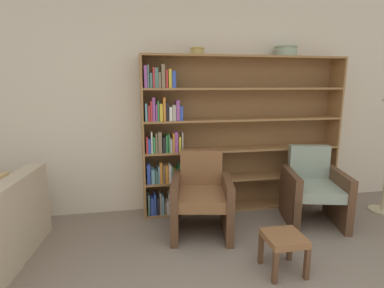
{
  "coord_description": "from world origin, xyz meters",
  "views": [
    {
      "loc": [
        -0.82,
        -1.0,
        1.63
      ],
      "look_at": [
        -0.2,
        2.3,
        0.95
      ],
      "focal_mm": 28.0,
      "sensor_mm": 36.0,
      "label": 1
    }
  ],
  "objects_px": {
    "bookshelf": "(226,136)",
    "bowl_sage": "(286,51)",
    "armchair_leather": "(201,197)",
    "footstool": "(284,242)",
    "bowl_copper": "(197,51)",
    "armchair_cushioned": "(313,189)"
  },
  "relations": [
    {
      "from": "bookshelf",
      "to": "bowl_sage",
      "type": "distance_m",
      "value": 1.29
    },
    {
      "from": "armchair_leather",
      "to": "armchair_cushioned",
      "type": "relative_size",
      "value": 1.0
    },
    {
      "from": "bowl_sage",
      "to": "bookshelf",
      "type": "bearing_deg",
      "value": 178.27
    },
    {
      "from": "bowl_copper",
      "to": "armchair_leather",
      "type": "height_order",
      "value": "bowl_copper"
    },
    {
      "from": "bowl_copper",
      "to": "armchair_leather",
      "type": "distance_m",
      "value": 1.71
    },
    {
      "from": "armchair_leather",
      "to": "footstool",
      "type": "height_order",
      "value": "armchair_leather"
    },
    {
      "from": "armchair_leather",
      "to": "bookshelf",
      "type": "bearing_deg",
      "value": -117.04
    },
    {
      "from": "armchair_leather",
      "to": "footstool",
      "type": "bearing_deg",
      "value": 133.4
    },
    {
      "from": "bowl_sage",
      "to": "armchair_leather",
      "type": "bearing_deg",
      "value": -155.27
    },
    {
      "from": "bowl_copper",
      "to": "armchair_cushioned",
      "type": "distance_m",
      "value": 2.14
    },
    {
      "from": "bowl_copper",
      "to": "armchair_leather",
      "type": "xyz_separation_m",
      "value": [
        -0.06,
        -0.55,
        -1.61
      ]
    },
    {
      "from": "bowl_copper",
      "to": "bookshelf",
      "type": "bearing_deg",
      "value": 3.31
    },
    {
      "from": "bookshelf",
      "to": "footstool",
      "type": "distance_m",
      "value": 1.6
    },
    {
      "from": "armchair_cushioned",
      "to": "footstool",
      "type": "height_order",
      "value": "armchair_cushioned"
    },
    {
      "from": "bookshelf",
      "to": "footstool",
      "type": "bearing_deg",
      "value": -86.03
    },
    {
      "from": "bookshelf",
      "to": "armchair_cushioned",
      "type": "distance_m",
      "value": 1.22
    },
    {
      "from": "bowl_copper",
      "to": "footstool",
      "type": "distance_m",
      "value": 2.29
    },
    {
      "from": "bowl_copper",
      "to": "armchair_cushioned",
      "type": "height_order",
      "value": "bowl_copper"
    },
    {
      "from": "footstool",
      "to": "bowl_copper",
      "type": "bearing_deg",
      "value": 109.04
    },
    {
      "from": "bookshelf",
      "to": "bowl_copper",
      "type": "bearing_deg",
      "value": -176.69
    },
    {
      "from": "bookshelf",
      "to": "bowl_copper",
      "type": "height_order",
      "value": "bowl_copper"
    },
    {
      "from": "bowl_copper",
      "to": "bowl_sage",
      "type": "height_order",
      "value": "bowl_sage"
    }
  ]
}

